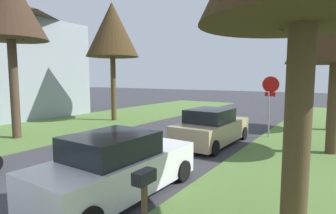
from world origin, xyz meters
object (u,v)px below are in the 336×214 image
parked_sedan_tan (211,128)px  curbside_mailbox (144,185)px  stop_sign_far (270,93)px  street_tree_left_mid_a (9,6)px  street_tree_left_mid_b (112,30)px  parked_sedan_white (117,167)px  street_tree_right_far (336,37)px

parked_sedan_tan → curbside_mailbox: 7.58m
stop_sign_far → curbside_mailbox: stop_sign_far is taller
stop_sign_far → street_tree_left_mid_a: size_ratio=0.38×
street_tree_left_mid_a → street_tree_left_mid_b: street_tree_left_mid_b is taller
parked_sedan_tan → curbside_mailbox: (2.00, -7.31, 0.33)m
stop_sign_far → street_tree_left_mid_a: street_tree_left_mid_a is taller
curbside_mailbox → parked_sedan_white: bearing=146.3°
street_tree_left_mid_b → parked_sedan_tan: street_tree_left_mid_b is taller
street_tree_left_mid_a → parked_sedan_white: size_ratio=1.75×
street_tree_left_mid_b → parked_sedan_tan: size_ratio=1.76×
street_tree_left_mid_b → parked_sedan_tan: (8.26, -2.45, -5.30)m
street_tree_right_far → parked_sedan_tan: bearing=-123.3°
stop_sign_far → street_tree_left_mid_a: 12.77m
street_tree_left_mid_a → stop_sign_far: bearing=33.9°
street_tree_left_mid_a → parked_sedan_tan: (8.25, 4.10, -5.43)m
stop_sign_far → street_tree_right_far: bearing=57.5°
parked_sedan_white → street_tree_right_far: bearing=72.1°
stop_sign_far → curbside_mailbox: (0.17, -9.97, -1.12)m
street_tree_left_mid_a → parked_sedan_tan: size_ratio=1.75×
street_tree_left_mid_b → parked_sedan_white: bearing=-45.3°
stop_sign_far → parked_sedan_white: stop_sign_far is taller
street_tree_right_far → curbside_mailbox: street_tree_right_far is taller
stop_sign_far → street_tree_left_mid_b: size_ratio=0.38×
stop_sign_far → parked_sedan_tan: (-1.82, -2.66, -1.45)m
stop_sign_far → parked_sedan_tan: stop_sign_far is taller
stop_sign_far → parked_sedan_tan: bearing=-124.4°
parked_sedan_white → curbside_mailbox: bearing=-33.7°
parked_sedan_white → parked_sedan_tan: size_ratio=1.00×
stop_sign_far → curbside_mailbox: size_ratio=2.32×
street_tree_right_far → street_tree_left_mid_b: 13.18m
street_tree_left_mid_b → parked_sedan_white: size_ratio=1.76×
street_tree_left_mid_a → street_tree_left_mid_b: bearing=90.2°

